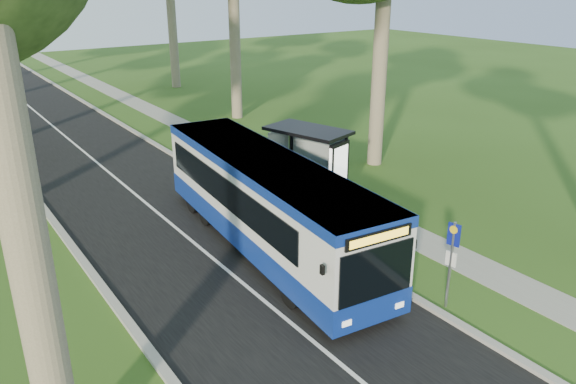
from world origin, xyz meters
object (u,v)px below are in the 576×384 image
at_px(bus_stop_sign, 451,255).
at_px(litter_bin, 348,217).
at_px(bus_shelter, 318,151).
at_px(bus, 266,203).

xyz_separation_m(bus_stop_sign, litter_bin, (0.96, 5.27, -1.03)).
relative_size(bus_stop_sign, litter_bin, 2.35).
bearing_deg(litter_bin, bus_shelter, 71.84).
distance_m(bus_shelter, litter_bin, 3.59).
bearing_deg(bus_shelter, bus_stop_sign, -119.56).
height_order(bus_stop_sign, litter_bin, bus_stop_sign).
bearing_deg(litter_bin, bus_stop_sign, -100.33).
height_order(bus_shelter, litter_bin, bus_shelter).
distance_m(bus, litter_bin, 3.25).
relative_size(bus, litter_bin, 10.92).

